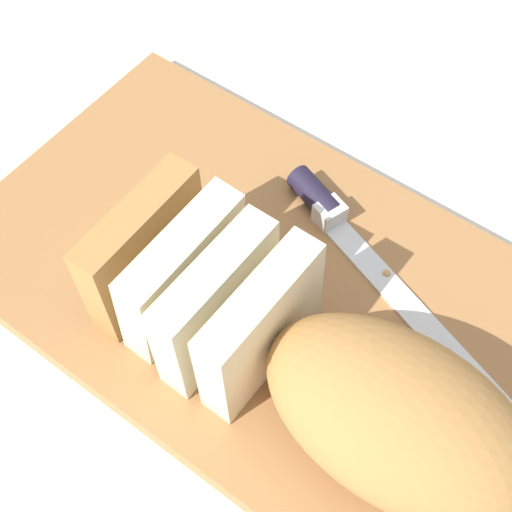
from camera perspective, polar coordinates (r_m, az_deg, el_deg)
ground_plane at (r=0.61m, az=-0.00°, el=-2.67°), size 3.00×3.00×0.00m
cutting_board at (r=0.60m, az=-0.00°, el=-2.13°), size 0.49×0.32×0.02m
bread_loaf at (r=0.50m, az=5.37°, el=-8.79°), size 0.33×0.13×0.10m
bread_knife at (r=0.61m, az=6.84°, el=2.08°), size 0.26×0.12×0.02m
crumb_near_knife at (r=0.59m, az=-0.01°, el=-0.04°), size 0.01×0.01×0.01m
crumb_near_loaf at (r=0.61m, az=3.19°, el=1.93°), size 0.00×0.00×0.00m
crumb_stray_left at (r=0.56m, az=7.44°, el=-6.87°), size 0.01×0.01×0.01m
crumb_stray_right at (r=0.59m, az=10.23°, el=-1.34°), size 0.01×0.01×0.01m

